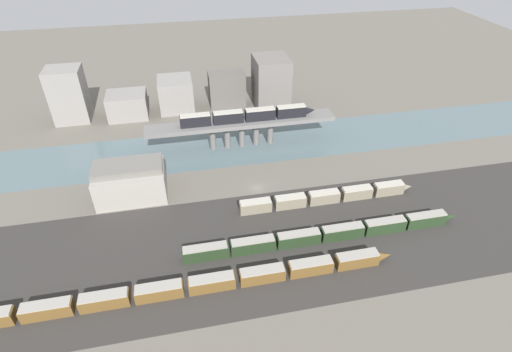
{
  "coord_description": "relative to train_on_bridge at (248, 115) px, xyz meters",
  "views": [
    {
      "loc": [
        -19.94,
        -95.52,
        74.2
      ],
      "look_at": [
        0.0,
        1.01,
        3.88
      ],
      "focal_mm": 28.0,
      "sensor_mm": 36.0,
      "label": 1
    }
  ],
  "objects": [
    {
      "name": "city_block_left",
      "position": [
        -42.88,
        31.85,
        -6.83
      ],
      "size": [
        15.4,
        12.71,
        9.72
      ],
      "primitive_type": "cube",
      "color": "gray",
      "rests_on": "ground"
    },
    {
      "name": "bridge",
      "position": [
        -2.23,
        0.0,
        -3.82
      ],
      "size": [
        65.84,
        7.42,
        9.69
      ],
      "color": "slate",
      "rests_on": "ground"
    },
    {
      "name": "city_block_center",
      "position": [
        -23.5,
        34.95,
        -5.2
      ],
      "size": [
        13.61,
        14.41,
        13.0
      ],
      "primitive_type": "cube",
      "color": "gray",
      "rests_on": "ground"
    },
    {
      "name": "train_on_bridge",
      "position": [
        0.0,
        0.0,
        0.0
      ],
      "size": [
        47.35,
        3.05,
        4.09
      ],
      "color": "black",
      "rests_on": "bridge"
    },
    {
      "name": "city_block_right",
      "position": [
        -2.47,
        33.77,
        -4.51
      ],
      "size": [
        14.75,
        8.35,
        14.37
      ],
      "primitive_type": "cube",
      "color": "#605B56",
      "rests_on": "ground"
    },
    {
      "name": "train_yard_far",
      "position": [
        16.66,
        -36.54,
        -9.86
      ],
      "size": [
        52.87,
        2.78,
        3.74
      ],
      "color": "gray",
      "rests_on": "ground"
    },
    {
      "name": "train_yard_mid",
      "position": [
        10.6,
        -51.47,
        -9.82
      ],
      "size": [
        74.82,
        2.73,
        3.82
      ],
      "color": "#23381E",
      "rests_on": "ground"
    },
    {
      "name": "warehouse_building",
      "position": [
        -39.13,
        -22.08,
        -6.34
      ],
      "size": [
        19.98,
        12.95,
        11.26
      ],
      "color": "#9E998E",
      "rests_on": "ground"
    },
    {
      "name": "ground_plane",
      "position": [
        -2.23,
        -26.02,
        -11.69
      ],
      "size": [
        400.0,
        400.0,
        0.0
      ],
      "primitive_type": "plane",
      "color": "#666056"
    },
    {
      "name": "train_yard_near",
      "position": [
        -24.41,
        -61.05,
        -9.94
      ],
      "size": [
        96.51,
        2.98,
        3.57
      ],
      "color": "brown",
      "rests_on": "ground"
    },
    {
      "name": "railbed_yard",
      "position": [
        -2.23,
        -50.02,
        -11.69
      ],
      "size": [
        280.0,
        42.0,
        0.01
      ],
      "primitive_type": "cube",
      "color": "#33302D",
      "rests_on": "ground"
    },
    {
      "name": "river_water",
      "position": [
        -2.23,
        0.0,
        -11.69
      ],
      "size": [
        320.0,
        25.81,
        0.01
      ],
      "primitive_type": "cube",
      "color": "slate",
      "rests_on": "ground"
    },
    {
      "name": "city_block_far_right",
      "position": [
        15.44,
        30.11,
        -1.37
      ],
      "size": [
        13.71,
        15.48,
        20.65
      ],
      "primitive_type": "cube",
      "color": "slate",
      "rests_on": "ground"
    },
    {
      "name": "city_block_far_left",
      "position": [
        -63.98,
        33.15,
        -1.2
      ],
      "size": [
        12.96,
        11.53,
        20.99
      ],
      "primitive_type": "cube",
      "color": "gray",
      "rests_on": "ground"
    }
  ]
}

